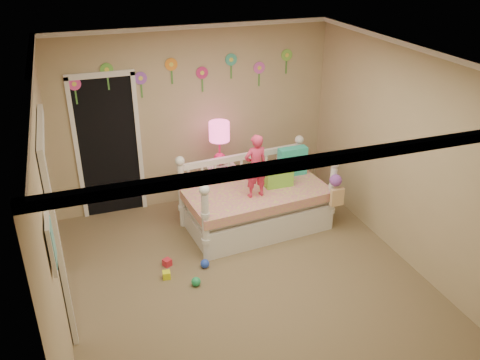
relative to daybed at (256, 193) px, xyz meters
name	(u,v)px	position (x,y,z in m)	size (l,w,h in m)	color
floor	(249,283)	(-0.53, -1.15, -0.52)	(4.00, 4.50, 0.01)	#7F684C
ceiling	(251,61)	(-0.53, -1.15, 2.08)	(4.00, 4.50, 0.01)	white
back_wall	(195,117)	(-0.53, 1.10, 0.78)	(4.00, 0.01, 2.60)	tan
left_wall	(51,216)	(-2.53, -1.15, 0.78)	(0.01, 4.50, 2.60)	tan
right_wall	(409,158)	(1.47, -1.15, 0.78)	(0.01, 4.50, 2.60)	tan
crown_molding	(251,64)	(-0.53, -1.15, 2.05)	(4.00, 4.50, 0.06)	white
daybed	(256,193)	(0.00, 0.00, 0.00)	(1.93, 1.04, 1.04)	white
pillow_turquoise	(292,161)	(0.64, 0.27, 0.26)	(0.41, 0.14, 0.41)	#29D0A3
pillow_lime	(279,174)	(0.32, -0.01, 0.24)	(0.38, 0.14, 0.36)	#81DA42
child	(256,166)	(-0.08, -0.17, 0.49)	(0.31, 0.20, 0.86)	#EA3561
nightstand	(220,185)	(-0.29, 0.72, -0.18)	(0.41, 0.31, 0.69)	white
table_lamp	(219,137)	(-0.29, 0.72, 0.59)	(0.29, 0.29, 0.64)	#F52068
closet_doorway	(108,146)	(-1.78, 1.08, 0.51)	(0.90, 0.04, 2.07)	black
flower_decals	(187,74)	(-0.62, 1.08, 1.42)	(3.40, 0.02, 0.50)	#B2668C
mirror_closet	(58,222)	(-2.49, -0.85, 0.53)	(0.07, 1.30, 2.10)	white
wall_picture	(51,243)	(-2.50, -2.05, 1.03)	(0.05, 0.34, 0.42)	white
hanging_bag	(336,191)	(0.92, -0.50, 0.11)	(0.20, 0.16, 0.36)	beige
toy_scatter	(197,285)	(-1.14, -1.06, -0.47)	(0.80, 1.30, 0.11)	#996666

